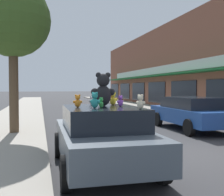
{
  "coord_description": "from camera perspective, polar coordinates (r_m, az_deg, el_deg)",
  "views": [
    {
      "loc": [
        -4.03,
        -6.77,
        1.87
      ],
      "look_at": [
        -2.26,
        0.11,
        1.6
      ],
      "focal_mm": 45.0,
      "sensor_mm": 36.0,
      "label": 1
    }
  ],
  "objects": [
    {
      "name": "teddy_bear_giant",
      "position": [
        6.78,
        -1.82,
        1.68
      ],
      "size": [
        0.6,
        0.38,
        0.81
      ],
      "rotation": [
        0.0,
        0.0,
        3.07
      ],
      "color": "black",
      "rests_on": "plush_art_car"
    },
    {
      "name": "teddy_bear_purple",
      "position": [
        6.61,
        1.71,
        -0.62
      ],
      "size": [
        0.2,
        0.15,
        0.26
      ],
      "rotation": [
        0.0,
        0.0,
        3.62
      ],
      "color": "purple",
      "rests_on": "plush_art_car"
    },
    {
      "name": "plush_art_car",
      "position": [
        6.51,
        -1.98,
        -7.63
      ],
      "size": [
        2.09,
        4.15,
        1.42
      ],
      "rotation": [
        0.0,
        0.0,
        -0.01
      ],
      "color": "#4C5660",
      "rests_on": "ground_plane"
    },
    {
      "name": "teddy_bear_yellow",
      "position": [
        7.15,
        0.19,
        -0.17
      ],
      "size": [
        0.24,
        0.15,
        0.33
      ],
      "rotation": [
        0.0,
        0.0,
        3.05
      ],
      "color": "yellow",
      "rests_on": "plush_art_car"
    },
    {
      "name": "parked_car_far_center",
      "position": [
        12.89,
        15.75,
        -2.76
      ],
      "size": [
        2.05,
        4.72,
        1.44
      ],
      "color": "#1E4793",
      "rests_on": "ground_plane"
    },
    {
      "name": "street_tree",
      "position": [
        11.7,
        -19.49,
        14.61
      ],
      "size": [
        2.86,
        2.86,
        5.75
      ],
      "color": "brown",
      "rests_on": "sidewalk_near"
    },
    {
      "name": "teddy_bear_green",
      "position": [
        6.16,
        -2.22,
        -0.96
      ],
      "size": [
        0.15,
        0.16,
        0.23
      ],
      "rotation": [
        0.0,
        0.0,
        3.98
      ],
      "color": "green",
      "rests_on": "plush_art_car"
    },
    {
      "name": "teddy_bear_pink",
      "position": [
        7.19,
        -1.8,
        -0.26
      ],
      "size": [
        0.23,
        0.17,
        0.3
      ],
      "rotation": [
        0.0,
        0.0,
        2.75
      ],
      "color": "pink",
      "rests_on": "plush_art_car"
    },
    {
      "name": "teddy_bear_white",
      "position": [
        7.41,
        -4.2,
        -0.46
      ],
      "size": [
        0.17,
        0.14,
        0.23
      ],
      "rotation": [
        0.0,
        0.0,
        3.65
      ],
      "color": "white",
      "rests_on": "plush_art_car"
    },
    {
      "name": "teddy_bear_orange",
      "position": [
        6.35,
        -7.0,
        -0.62
      ],
      "size": [
        0.21,
        0.13,
        0.29
      ],
      "rotation": [
        0.0,
        0.0,
        3.14
      ],
      "color": "orange",
      "rests_on": "plush_art_car"
    },
    {
      "name": "teddy_bear_cream",
      "position": [
        5.83,
        5.79,
        -0.79
      ],
      "size": [
        0.19,
        0.22,
        0.31
      ],
      "rotation": [
        0.0,
        0.0,
        2.19
      ],
      "color": "beige",
      "rests_on": "plush_art_car"
    },
    {
      "name": "ground_plane",
      "position": [
        8.1,
        16.19,
        -11.3
      ],
      "size": [
        260.0,
        260.0,
        0.0
      ],
      "primitive_type": "plane",
      "color": "#333335"
    },
    {
      "name": "teddy_bear_teal",
      "position": [
        6.04,
        -3.52,
        -0.48
      ],
      "size": [
        0.23,
        0.24,
        0.35
      ],
      "rotation": [
        0.0,
        0.0,
        2.33
      ],
      "color": "teal",
      "rests_on": "plush_art_car"
    }
  ]
}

